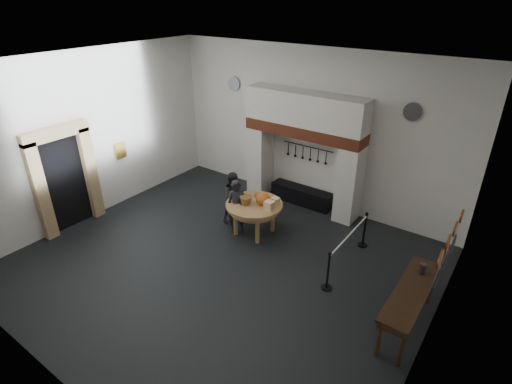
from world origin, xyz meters
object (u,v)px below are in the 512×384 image
Objects in this scene: iron_range at (302,195)px; visitor_far at (234,197)px; visitor_near at (237,207)px; barrier_post_far at (364,230)px; barrier_post_near at (328,272)px; side_table at (411,291)px; work_table at (254,205)px.

iron_range is 2.27m from visitor_far.
visitor_near is 1.02× the size of visitor_far.
barrier_post_far is at bearing -24.09° from iron_range.
iron_range is at bearing 127.92° from barrier_post_near.
barrier_post_near reaches higher than iron_range.
side_table is 2.44× the size of barrier_post_near.
work_table is at bearing 160.83° from barrier_post_near.
side_table is (4.29, -1.02, 0.03)m from work_table.
visitor_far reaches higher than iron_range.
visitor_far is at bearing -164.90° from barrier_post_far.
visitor_near is at bearing -103.96° from iron_range.
work_table is at bearing -84.39° from visitor_far.
visitor_far is 5.24m from side_table.
barrier_post_far is at bearing 23.11° from work_table.
iron_range is 3.90m from barrier_post_near.
work_table is 0.83m from visitor_far.
work_table is (-0.19, -2.17, 0.59)m from iron_range.
barrier_post_near is 1.00× the size of barrier_post_far.
iron_range is 1.29× the size of work_table.
visitor_near is 3.27m from barrier_post_far.
visitor_far reaches higher than work_table.
side_table reaches higher than work_table.
visitor_near reaches higher than work_table.
visitor_far is (-0.99, -1.98, 0.48)m from iron_range.
work_table is 0.67× the size of side_table.
barrier_post_near is at bearing -51.62° from visitor_near.
barrier_post_near is (2.58, -0.90, -0.39)m from work_table.
barrier_post_near is (3.38, -1.09, -0.28)m from visitor_far.
iron_range is 1.31× the size of visitor_far.
work_table is 1.64× the size of barrier_post_far.
work_table reaches higher than iron_range.
visitor_near is at bearing -152.26° from work_table.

